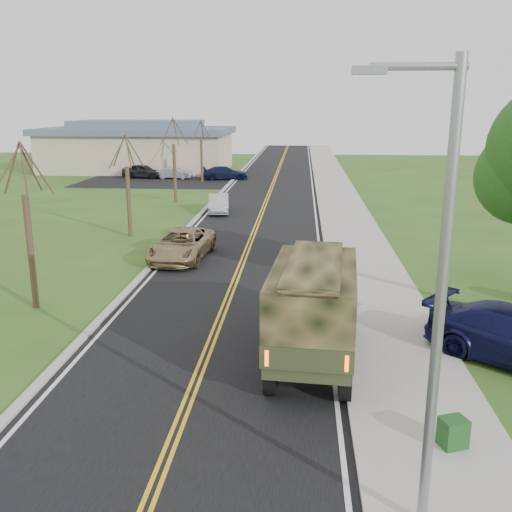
# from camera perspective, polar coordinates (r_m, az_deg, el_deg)

# --- Properties ---
(ground) EXTENTS (160.00, 160.00, 0.00)m
(ground) POSITION_cam_1_polar(r_m,az_deg,el_deg) (12.10, -10.29, -22.28)
(ground) COLOR #2F511B
(ground) RESTS_ON ground
(road) EXTENTS (8.00, 120.00, 0.01)m
(road) POSITION_cam_1_polar(r_m,az_deg,el_deg) (49.90, 1.40, 6.44)
(road) COLOR black
(road) RESTS_ON ground
(curb_right) EXTENTS (0.30, 120.00, 0.12)m
(curb_right) POSITION_cam_1_polar(r_m,az_deg,el_deg) (49.83, 6.20, 6.41)
(curb_right) COLOR #9E998E
(curb_right) RESTS_ON ground
(sidewalk_right) EXTENTS (3.20, 120.00, 0.10)m
(sidewalk_right) POSITION_cam_1_polar(r_m,az_deg,el_deg) (49.92, 8.22, 6.35)
(sidewalk_right) COLOR #9E998E
(sidewalk_right) RESTS_ON ground
(curb_left) EXTENTS (0.30, 120.00, 0.10)m
(curb_left) POSITION_cam_1_polar(r_m,az_deg,el_deg) (50.29, -3.36, 6.53)
(curb_left) COLOR #9E998E
(curb_left) RESTS_ON ground
(street_light) EXTENTS (1.65, 0.22, 8.00)m
(street_light) POSITION_cam_1_polar(r_m,az_deg,el_deg) (9.48, 17.48, -3.22)
(street_light) COLOR gray
(street_light) RESTS_ON ground
(bare_tree_a) EXTENTS (1.93, 2.26, 6.08)m
(bare_tree_a) POSITION_cam_1_polar(r_m,az_deg,el_deg) (22.11, -21.72, 1.65)
(bare_tree_a) COLOR #38281C
(bare_tree_a) RESTS_ON ground
(bare_tree_b) EXTENTS (1.83, 2.14, 5.73)m
(bare_tree_b) POSITION_cam_1_polar(r_m,az_deg,el_deg) (33.13, -12.66, 6.15)
(bare_tree_b) COLOR #38281C
(bare_tree_b) RESTS_ON ground
(bare_tree_c) EXTENTS (2.04, 2.39, 6.42)m
(bare_tree_c) POSITION_cam_1_polar(r_m,az_deg,el_deg) (44.61, -8.16, 8.89)
(bare_tree_c) COLOR #38281C
(bare_tree_c) RESTS_ON ground
(bare_tree_d) EXTENTS (1.88, 2.20, 5.91)m
(bare_tree_d) POSITION_cam_1_polar(r_m,az_deg,el_deg) (56.35, -5.47, 9.94)
(bare_tree_d) COLOR #38281C
(bare_tree_d) RESTS_ON ground
(commercial_building) EXTENTS (25.50, 21.50, 5.65)m
(commercial_building) POSITION_cam_1_polar(r_m,az_deg,el_deg) (68.06, -11.59, 10.65)
(commercial_building) COLOR tan
(commercial_building) RESTS_ON ground
(military_truck) EXTENTS (2.71, 6.54, 3.18)m
(military_truck) POSITION_cam_1_polar(r_m,az_deg,el_deg) (16.40, 5.86, -4.61)
(military_truck) COLOR black
(military_truck) RESTS_ON ground
(suv_champagne) EXTENTS (2.82, 5.38, 1.45)m
(suv_champagne) POSITION_cam_1_polar(r_m,az_deg,el_deg) (27.90, -7.44, 1.13)
(suv_champagne) COLOR #9A8357
(suv_champagne) RESTS_ON ground
(sedan_silver) EXTENTS (1.87, 4.04, 1.28)m
(sedan_silver) POSITION_cam_1_polar(r_m,az_deg,el_deg) (40.00, -3.75, 5.25)
(sedan_silver) COLOR #BBBCC1
(sedan_silver) RESTS_ON ground
(utility_box_far) EXTENTS (0.67, 0.62, 0.65)m
(utility_box_far) POSITION_cam_1_polar(r_m,az_deg,el_deg) (13.56, 19.11, -16.33)
(utility_box_far) COLOR #1A481B
(utility_box_far) RESTS_ON sidewalk_right
(lot_car_dark) EXTENTS (4.44, 2.20, 1.45)m
(lot_car_dark) POSITION_cam_1_polar(r_m,az_deg,el_deg) (60.50, -11.23, 8.32)
(lot_car_dark) COLOR black
(lot_car_dark) RESTS_ON ground
(lot_car_silver) EXTENTS (3.63, 1.41, 1.18)m
(lot_car_silver) POSITION_cam_1_polar(r_m,az_deg,el_deg) (59.42, -8.17, 8.21)
(lot_car_silver) COLOR #A7A7AC
(lot_car_silver) RESTS_ON ground
(lot_car_navy) EXTENTS (4.91, 2.94, 1.33)m
(lot_car_navy) POSITION_cam_1_polar(r_m,az_deg,el_deg) (58.39, -3.09, 8.30)
(lot_car_navy) COLOR black
(lot_car_navy) RESTS_ON ground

